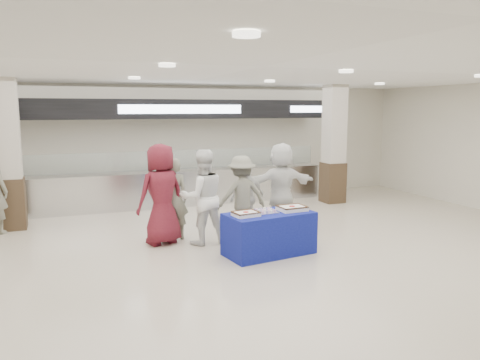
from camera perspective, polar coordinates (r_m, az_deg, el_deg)
name	(u,v)px	position (r m, az deg, el deg)	size (l,w,h in m)	color
ground	(262,266)	(7.80, 2.68, -10.48)	(14.00, 14.00, 0.00)	beige
serving_line	(180,162)	(12.57, -7.32, 2.20)	(8.70, 0.85, 2.80)	silver
column_left	(8,158)	(11.02, -26.40, 2.41)	(0.55, 0.55, 3.20)	#362618
column_right	(334,147)	(13.02, 11.35, 3.97)	(0.55, 0.55, 3.20)	#362618
display_table	(269,233)	(8.34, 3.56, -6.52)	(1.55, 0.78, 0.75)	navy
sheet_cake_left	(246,213)	(7.98, 0.72, -4.10)	(0.46, 0.38, 0.09)	white
sheet_cake_right	(292,208)	(8.45, 6.37, -3.39)	(0.50, 0.39, 0.10)	white
cupcake_tray	(266,211)	(8.25, 3.15, -3.78)	(0.42, 0.33, 0.06)	silver
civilian_maroon	(161,194)	(8.96, -9.56, -1.72)	(0.94, 0.61, 1.92)	maroon
soldier_a	(173,199)	(9.25, -8.16, -2.28)	(0.59, 0.39, 1.63)	slate
chef_tall	(203,197)	(8.88, -4.58, -2.09)	(0.88, 0.69, 1.81)	white
chef_short	(247,197)	(9.80, 0.88, -2.09)	(0.85, 0.36, 1.46)	white
soldier_b	(241,195)	(9.54, 0.18, -1.88)	(1.05, 0.60, 1.62)	slate
civilian_white	(281,185)	(10.15, 5.00, -0.64)	(1.71, 0.55, 1.85)	white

